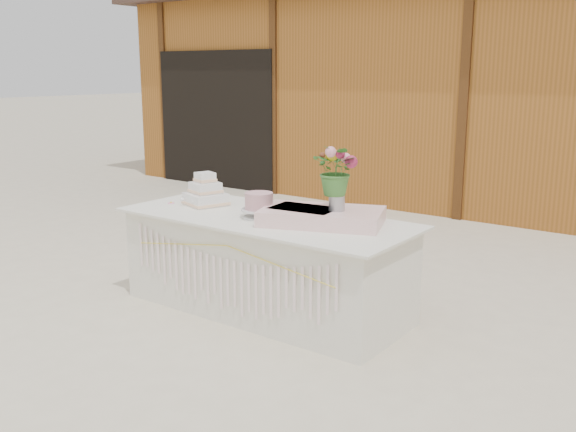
{
  "coord_description": "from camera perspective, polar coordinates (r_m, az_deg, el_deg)",
  "views": [
    {
      "loc": [
        3.05,
        -3.83,
        1.89
      ],
      "look_at": [
        0.0,
        0.3,
        0.72
      ],
      "focal_mm": 40.0,
      "sensor_mm": 36.0,
      "label": 1
    }
  ],
  "objects": [
    {
      "name": "ground",
      "position": [
        5.25,
        -1.97,
        -8.28
      ],
      "size": [
        80.0,
        80.0,
        0.0
      ],
      "primitive_type": "plane",
      "color": "beige",
      "rests_on": "ground"
    },
    {
      "name": "barn",
      "position": [
        10.29,
        19.5,
        10.94
      ],
      "size": [
        12.6,
        4.6,
        3.3
      ],
      "color": "brown",
      "rests_on": "ground"
    },
    {
      "name": "bouquet",
      "position": [
        4.66,
        4.42,
        4.67
      ],
      "size": [
        0.34,
        0.3,
        0.37
      ],
      "primitive_type": "imported",
      "rotation": [
        0.0,
        0.0,
        0.02
      ],
      "color": "#39702C",
      "rests_on": "flower_vase"
    },
    {
      "name": "cake_table",
      "position": [
        5.12,
        -2.03,
        -4.25
      ],
      "size": [
        2.4,
        1.0,
        0.77
      ],
      "color": "silver",
      "rests_on": "ground"
    },
    {
      "name": "flower_vase",
      "position": [
        4.71,
        4.37,
        1.44
      ],
      "size": [
        0.12,
        0.12,
        0.16
      ],
      "primitive_type": "cylinder",
      "color": "#A7A7AB",
      "rests_on": "satin_runner"
    },
    {
      "name": "satin_runner",
      "position": [
        4.78,
        3.04,
        -0.03
      ],
      "size": [
        1.01,
        0.79,
        0.11
      ],
      "primitive_type": "cube",
      "rotation": [
        0.0,
        0.0,
        0.36
      ],
      "color": "#FFD0CD",
      "rests_on": "cake_table"
    },
    {
      "name": "pink_cake_stand",
      "position": [
        4.95,
        -2.6,
        1.08
      ],
      "size": [
        0.28,
        0.28,
        0.2
      ],
      "color": "silver",
      "rests_on": "cake_table"
    },
    {
      "name": "wedding_cake",
      "position": [
        5.48,
        -7.34,
        1.95
      ],
      "size": [
        0.39,
        0.39,
        0.28
      ],
      "rotation": [
        0.0,
        0.0,
        -0.32
      ],
      "color": "white",
      "rests_on": "cake_table"
    },
    {
      "name": "loose_flowers",
      "position": [
        5.67,
        -9.66,
        1.33
      ],
      "size": [
        0.18,
        0.31,
        0.02
      ],
      "primitive_type": null,
      "rotation": [
        0.0,
        0.0,
        -0.22
      ],
      "color": "pink",
      "rests_on": "cake_table"
    }
  ]
}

